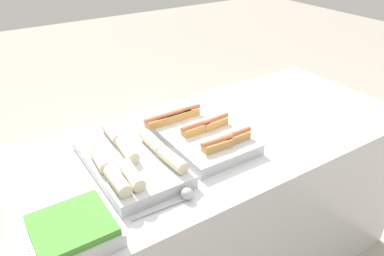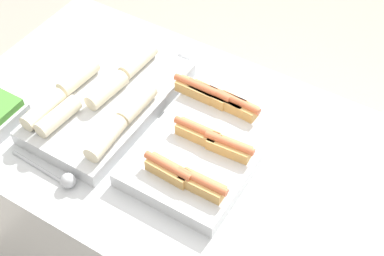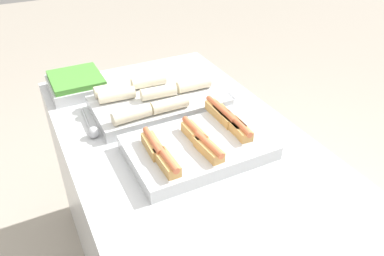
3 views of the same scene
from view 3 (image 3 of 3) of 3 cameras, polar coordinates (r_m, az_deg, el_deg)
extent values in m
cube|color=silver|center=(1.56, 2.89, -18.97)|extent=(1.89, 0.85, 0.86)
cube|color=silver|center=(1.31, 0.89, -2.97)|extent=(0.33, 0.48, 0.05)
cube|color=tan|center=(1.23, 2.52, -3.30)|extent=(0.13, 0.05, 0.04)
cylinder|color=#D66B42|center=(1.22, 2.55, -2.54)|extent=(0.15, 0.03, 0.02)
cube|color=tan|center=(1.30, 0.23, -0.89)|extent=(0.13, 0.05, 0.04)
cylinder|color=#D66B42|center=(1.29, 0.23, -0.15)|extent=(0.15, 0.02, 0.02)
cube|color=tan|center=(1.41, 4.98, 1.80)|extent=(0.13, 0.05, 0.04)
cylinder|color=#D66B42|center=(1.40, 5.02, 2.50)|extent=(0.15, 0.03, 0.02)
cube|color=tan|center=(1.44, 3.94, 2.65)|extent=(0.13, 0.04, 0.04)
cylinder|color=#D66B42|center=(1.43, 3.97, 3.34)|extent=(0.15, 0.02, 0.02)
cube|color=tan|center=(1.25, -5.97, -2.69)|extent=(0.13, 0.05, 0.04)
cylinder|color=#D66B42|center=(1.24, -6.02, -1.94)|extent=(0.15, 0.03, 0.02)
cube|color=tan|center=(1.18, -3.87, -5.31)|extent=(0.13, 0.05, 0.04)
cylinder|color=#D66B42|center=(1.17, -3.91, -4.54)|extent=(0.15, 0.02, 0.02)
cube|color=tan|center=(1.37, 6.18, 0.74)|extent=(0.13, 0.04, 0.04)
cylinder|color=#D66B42|center=(1.36, 6.23, 1.45)|extent=(0.15, 0.02, 0.02)
cube|color=tan|center=(1.34, 7.19, -0.18)|extent=(0.13, 0.05, 0.04)
cylinder|color=#D66B42|center=(1.33, 7.25, 0.55)|extent=(0.15, 0.03, 0.02)
cube|color=silver|center=(1.58, -5.00, 3.81)|extent=(0.31, 0.54, 0.05)
cylinder|color=beige|center=(1.42, -9.18, 2.06)|extent=(0.06, 0.15, 0.05)
cylinder|color=beige|center=(1.65, -6.70, 7.06)|extent=(0.06, 0.15, 0.05)
cylinder|color=beige|center=(1.61, -12.05, 5.79)|extent=(0.05, 0.15, 0.05)
cylinder|color=beige|center=(1.46, -3.49, 3.57)|extent=(0.05, 0.15, 0.05)
cylinder|color=beige|center=(1.61, 0.26, 6.64)|extent=(0.06, 0.15, 0.05)
cylinder|color=beige|center=(1.56, -11.42, 4.95)|extent=(0.06, 0.15, 0.05)
cylinder|color=beige|center=(1.56, -5.06, 5.46)|extent=(0.06, 0.15, 0.05)
cube|color=silver|center=(1.79, -17.09, 6.17)|extent=(0.26, 0.24, 0.05)
cube|color=#4C9338|center=(1.77, -17.29, 7.23)|extent=(0.24, 0.22, 0.02)
cylinder|color=#B2B5BA|center=(1.54, -15.70, 0.87)|extent=(0.22, 0.02, 0.01)
sphere|color=#B2B5BA|center=(1.44, -14.80, -0.63)|extent=(0.04, 0.04, 0.04)
cylinder|color=#B2B5BA|center=(1.72, 4.08, 5.82)|extent=(0.21, 0.01, 0.01)
sphere|color=#B2B5BA|center=(1.64, 6.00, 4.77)|extent=(0.04, 0.04, 0.04)
camera|label=1|loc=(1.88, -54.71, 23.74)|focal=35.00mm
camera|label=2|loc=(0.72, -94.46, 41.47)|focal=50.00mm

